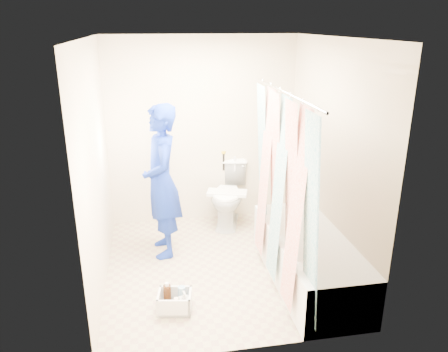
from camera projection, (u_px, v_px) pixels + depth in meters
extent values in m
plane|color=tan|center=(219.00, 266.00, 4.79)|extent=(2.60, 2.60, 0.00)
cube|color=white|center=(218.00, 37.00, 3.99)|extent=(2.40, 2.60, 0.02)
cube|color=beige|center=(202.00, 132.00, 5.59)|extent=(2.40, 0.02, 2.40)
cube|color=beige|center=(248.00, 216.00, 3.18)|extent=(2.40, 0.02, 2.40)
cube|color=beige|center=(96.00, 169.00, 4.19)|extent=(0.02, 2.60, 2.40)
cube|color=beige|center=(331.00, 156.00, 4.58)|extent=(0.02, 2.60, 2.40)
cube|color=white|center=(308.00, 259.00, 4.45)|extent=(0.70, 1.75, 0.50)
cube|color=white|center=(310.00, 241.00, 4.38)|extent=(0.58, 1.63, 0.06)
cylinder|color=silver|center=(285.00, 92.00, 3.83)|extent=(0.02, 1.90, 0.02)
cube|color=white|center=(280.00, 191.00, 4.14)|extent=(0.06, 1.75, 1.80)
imported|color=white|center=(228.00, 194.00, 5.70)|extent=(0.66, 0.90, 0.82)
cube|color=white|center=(227.00, 193.00, 5.56)|extent=(0.54, 0.35, 0.04)
cylinder|color=black|center=(223.00, 162.00, 5.79)|extent=(0.04, 0.04, 0.24)
cylinder|color=gold|center=(223.00, 152.00, 5.75)|extent=(0.07, 0.07, 0.03)
cylinder|color=white|center=(235.00, 163.00, 5.78)|extent=(0.03, 0.03, 0.20)
imported|color=#1040A4|center=(162.00, 182.00, 4.82)|extent=(0.47, 0.67, 1.73)
cube|color=white|center=(175.00, 309.00, 4.06)|extent=(0.34, 0.29, 0.03)
cube|color=white|center=(159.00, 302.00, 4.03)|extent=(0.06, 0.25, 0.18)
cube|color=white|center=(190.00, 302.00, 4.03)|extent=(0.06, 0.25, 0.18)
cube|color=white|center=(173.00, 309.00, 3.93)|extent=(0.31, 0.07, 0.18)
cube|color=white|center=(176.00, 294.00, 4.14)|extent=(0.31, 0.07, 0.18)
cylinder|color=#3C1E0C|center=(167.00, 295.00, 4.06)|extent=(0.07, 0.07, 0.20)
cylinder|color=white|center=(182.00, 295.00, 4.07)|extent=(0.07, 0.07, 0.18)
cylinder|color=#FEE8C7|center=(176.00, 304.00, 3.98)|extent=(0.05, 0.05, 0.13)
cylinder|color=#3C1E0C|center=(166.00, 309.00, 3.98)|extent=(0.06, 0.06, 0.06)
cylinder|color=gold|center=(166.00, 305.00, 3.97)|extent=(0.06, 0.06, 0.01)
imported|color=white|center=(184.00, 301.00, 3.98)|extent=(0.10, 0.10, 0.20)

